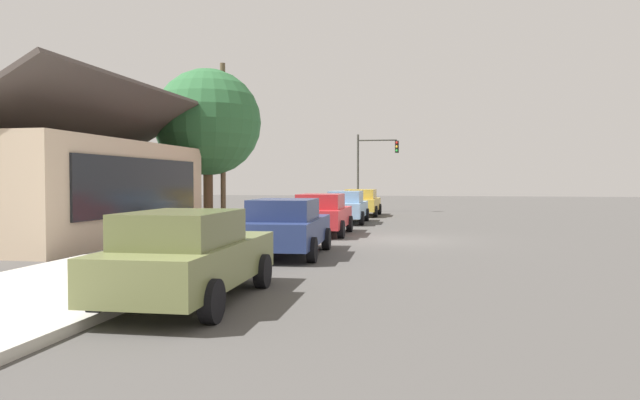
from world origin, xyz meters
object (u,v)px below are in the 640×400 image
(traffic_light_main, at_px, (374,160))
(car_olive, at_px, (190,255))
(car_skyblue, at_px, (347,207))
(fire_hydrant_red, at_px, (246,234))
(shade_tree, at_px, (208,123))
(utility_pole_wooden, at_px, (223,141))
(car_cherry, at_px, (322,214))
(car_mustard, at_px, (362,202))
(car_navy, at_px, (287,226))

(traffic_light_main, bearing_deg, car_olive, 179.51)
(car_skyblue, distance_m, fire_hydrant_red, 11.83)
(car_skyblue, xyz_separation_m, shade_tree, (-2.97, 6.06, 3.96))
(traffic_light_main, xyz_separation_m, utility_pole_wooden, (-13.31, 5.66, 0.44))
(car_skyblue, bearing_deg, shade_tree, 114.60)
(car_olive, xyz_separation_m, shade_tree, (16.06, 6.11, 3.96))
(car_cherry, relative_size, utility_pole_wooden, 0.59)
(car_cherry, height_order, car_mustard, same)
(car_olive, xyz_separation_m, car_skyblue, (19.03, 0.05, -0.00))
(shade_tree, bearing_deg, fire_hydrant_red, -151.83)
(car_olive, relative_size, car_navy, 1.01)
(car_navy, distance_m, car_skyblue, 12.63)
(car_cherry, bearing_deg, car_mustard, -1.86)
(car_navy, xyz_separation_m, car_skyblue, (12.63, 0.13, -0.00))
(utility_pole_wooden, bearing_deg, car_olive, -161.50)
(utility_pole_wooden, relative_size, fire_hydrant_red, 10.56)
(car_olive, distance_m, car_mustard, 24.99)
(utility_pole_wooden, xyz_separation_m, fire_hydrant_red, (-8.88, -4.00, -3.43))
(car_cherry, bearing_deg, car_skyblue, -1.88)
(car_olive, relative_size, shade_tree, 0.65)
(car_navy, xyz_separation_m, car_cherry, (6.28, 0.17, -0.00))
(car_mustard, xyz_separation_m, utility_pole_wooden, (-8.83, 5.39, 3.11))
(car_olive, relative_size, utility_pole_wooden, 0.62)
(car_cherry, relative_size, shade_tree, 0.61)
(traffic_light_main, relative_size, utility_pole_wooden, 0.69)
(car_olive, bearing_deg, fire_hydrant_red, 9.36)
(car_skyblue, height_order, traffic_light_main, traffic_light_main)
(car_navy, height_order, fire_hydrant_red, car_navy)
(car_navy, xyz_separation_m, car_mustard, (18.59, 0.10, 0.00))
(car_skyblue, bearing_deg, car_cherry, 178.16)
(car_olive, xyz_separation_m, car_cherry, (12.68, 0.08, -0.00))
(utility_pole_wooden, bearing_deg, car_navy, -150.65)
(car_navy, height_order, traffic_light_main, traffic_light_main)
(traffic_light_main, bearing_deg, fire_hydrant_red, 175.72)
(car_skyblue, bearing_deg, car_olive, 178.63)
(utility_pole_wooden, bearing_deg, shade_tree, 98.47)
(shade_tree, height_order, fire_hydrant_red, shade_tree)
(car_navy, relative_size, utility_pole_wooden, 0.62)
(car_skyblue, distance_m, utility_pole_wooden, 6.83)
(fire_hydrant_red, bearing_deg, car_navy, -120.74)
(car_navy, bearing_deg, utility_pole_wooden, 26.54)
(car_cherry, height_order, utility_pole_wooden, utility_pole_wooden)
(car_cherry, bearing_deg, fire_hydrant_red, 164.66)
(traffic_light_main, height_order, utility_pole_wooden, utility_pole_wooden)
(car_olive, height_order, car_skyblue, same)
(car_skyblue, height_order, car_mustard, same)
(car_mustard, height_order, shade_tree, shade_tree)
(car_cherry, relative_size, traffic_light_main, 0.85)
(car_mustard, distance_m, traffic_light_main, 5.23)
(utility_pole_wooden, distance_m, fire_hydrant_red, 10.32)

